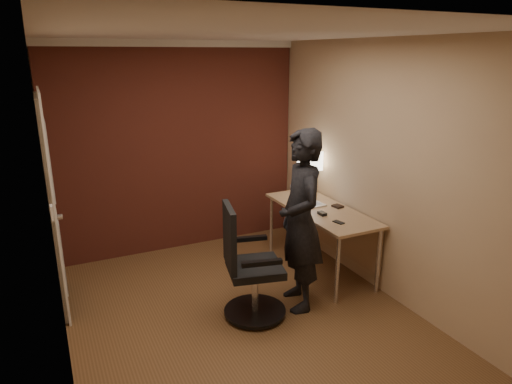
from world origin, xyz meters
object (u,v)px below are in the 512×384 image
laptop (306,199)px  wallet (338,206)px  mouse (322,214)px  desk_lamp (310,161)px  desk (326,218)px  person (301,221)px  phone (339,222)px  office_chair (248,270)px

laptop → wallet: (0.26, -0.24, -0.05)m
mouse → desk_lamp: bearing=68.0°
mouse → wallet: 0.32m
desk_lamp → mouse: (-0.25, -0.67, -0.40)m
desk → person: 0.90m
wallet → mouse: bearing=-155.0°
mouse → desk: bearing=44.1°
desk → phone: 0.49m
wallet → desk_lamp: bearing=94.5°
phone → desk: bearing=57.6°
desk_lamp → mouse: bearing=-110.8°
mouse → phone: 0.26m
mouse → wallet: (0.29, 0.14, -0.01)m
desk → wallet: (0.11, -0.05, 0.14)m
wallet → person: 0.93m
wallet → laptop: bearing=137.9°
desk → office_chair: (-1.20, -0.53, -0.13)m
laptop → person: bearing=-125.1°
mouse → wallet: size_ratio=0.91×
phone → person: 0.53m
desk → wallet: size_ratio=13.64×
wallet → office_chair: bearing=-159.9°
wallet → desk: bearing=157.2°
desk → person: person is taller
laptop → person: person is taller
desk → mouse: size_ratio=15.00×
desk_lamp → person: 1.29m
phone → office_chair: office_chair is taller
desk → person: size_ratio=0.87×
desk → desk_lamp: size_ratio=2.80×
desk → mouse: (-0.18, -0.18, 0.14)m
phone → office_chair: (-1.04, -0.08, -0.26)m
mouse → person: 0.61m
office_chair → phone: bearing=4.5°
desk → desk_lamp: bearing=81.7°
desk_lamp → office_chair: (-1.27, -1.01, -0.68)m
desk → desk_lamp: (0.07, 0.48, 0.55)m
mouse → office_chair: size_ratio=0.09×
laptop → phone: 0.64m
desk_lamp → phone: (-0.23, -0.93, -0.41)m
wallet → person: size_ratio=0.06×
phone → office_chair: size_ratio=0.11×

